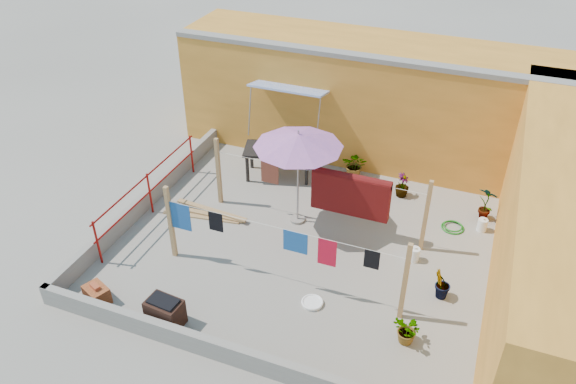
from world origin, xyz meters
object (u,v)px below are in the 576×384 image
object	(u,v)px
water_jug_a	(482,225)
patio_umbrella	(298,141)
brick_stack	(97,294)
green_hose	(453,227)
brazier	(165,312)
plant_back_a	(355,165)
outdoor_table	(278,152)
white_basin	(312,302)
water_jug_b	(414,254)

from	to	relation	value
water_jug_a	patio_umbrella	bearing A→B (deg)	-163.59
brick_stack	green_hose	bearing A→B (deg)	38.80
brazier	plant_back_a	bearing A→B (deg)	73.40
brick_stack	water_jug_a	distance (m)	8.62
outdoor_table	plant_back_a	xyz separation A→B (m)	(1.91, 0.71, -0.39)
brazier	patio_umbrella	bearing A→B (deg)	73.61
white_basin	green_hose	size ratio (longest dim) A/B	0.83
patio_umbrella	green_hose	size ratio (longest dim) A/B	4.52
white_basin	plant_back_a	xyz separation A→B (m)	(-0.52, 4.88, 0.32)
green_hose	plant_back_a	size ratio (longest dim) A/B	0.74
brazier	white_basin	size ratio (longest dim) A/B	1.61
water_jug_a	water_jug_b	bearing A→B (deg)	-127.83
brazier	green_hose	distance (m)	6.87
white_basin	water_jug_a	size ratio (longest dim) A/B	1.26
white_basin	water_jug_a	bearing A→B (deg)	52.06
brick_stack	green_hose	distance (m)	8.03
patio_umbrella	brazier	distance (m)	4.55
brick_stack	patio_umbrella	bearing A→B (deg)	55.34
outdoor_table	brazier	world-z (taller)	outdoor_table
outdoor_table	green_hose	size ratio (longest dim) A/B	3.64
patio_umbrella	water_jug_a	bearing A→B (deg)	16.41
outdoor_table	water_jug_a	size ratio (longest dim) A/B	5.55
outdoor_table	water_jug_a	distance (m)	5.37
patio_umbrella	plant_back_a	bearing A→B (deg)	73.06
green_hose	plant_back_a	world-z (taller)	plant_back_a
green_hose	brick_stack	bearing A→B (deg)	-141.20
outdoor_table	water_jug_a	bearing A→B (deg)	-5.05
water_jug_a	green_hose	bearing A→B (deg)	-165.34
brick_stack	water_jug_b	size ratio (longest dim) A/B	1.65
patio_umbrella	water_jug_b	size ratio (longest dim) A/B	6.63
brick_stack	white_basin	size ratio (longest dim) A/B	1.36
water_jug_a	green_hose	world-z (taller)	water_jug_a
water_jug_b	green_hose	world-z (taller)	water_jug_b
white_basin	plant_back_a	size ratio (longest dim) A/B	0.61
brick_stack	white_basin	bearing A→B (deg)	20.45
outdoor_table	white_basin	xyz separation A→B (m)	(2.43, -4.17, -0.71)
plant_back_a	brick_stack	bearing A→B (deg)	-118.64
water_jug_a	plant_back_a	xyz separation A→B (m)	(-3.41, 1.17, 0.21)
outdoor_table	white_basin	bearing A→B (deg)	-59.76
green_hose	plant_back_a	distance (m)	3.10
brick_stack	green_hose	xyz separation A→B (m)	(6.25, 5.03, -0.15)
outdoor_table	brick_stack	bearing A→B (deg)	-105.49
water_jug_b	green_hose	xyz separation A→B (m)	(0.64, 1.47, -0.12)
patio_umbrella	plant_back_a	xyz separation A→B (m)	(0.73, 2.39, -1.81)
brazier	plant_back_a	world-z (taller)	plant_back_a
patio_umbrella	green_hose	world-z (taller)	patio_umbrella
patio_umbrella	water_jug_b	bearing A→B (deg)	-8.35
patio_umbrella	brazier	xyz separation A→B (m)	(-1.17, -3.98, -1.87)
patio_umbrella	plant_back_a	size ratio (longest dim) A/B	3.33
patio_umbrella	brazier	world-z (taller)	patio_umbrella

